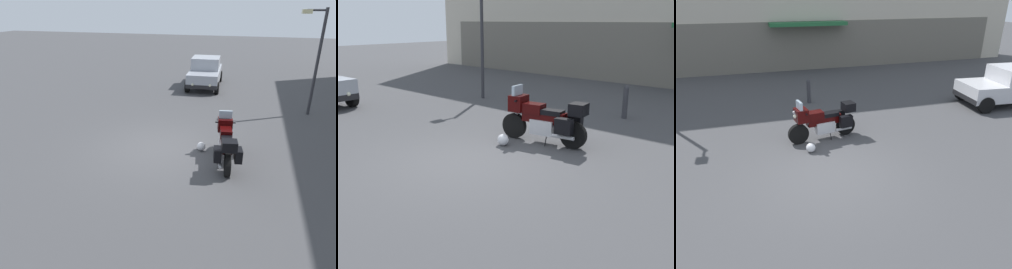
% 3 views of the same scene
% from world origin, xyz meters
% --- Properties ---
extents(ground_plane, '(80.00, 80.00, 0.00)m').
position_xyz_m(ground_plane, '(0.00, 0.00, 0.00)').
color(ground_plane, '#424244').
extents(motorcycle, '(2.25, 0.94, 1.36)m').
position_xyz_m(motorcycle, '(0.36, 2.17, 0.62)').
color(motorcycle, black).
rests_on(motorcycle, ground).
extents(helmet, '(0.28, 0.28, 0.28)m').
position_xyz_m(helmet, '(-0.24, 1.35, 0.14)').
color(helmet, silver).
rests_on(helmet, ground).
extents(car_hatchback_near, '(3.94, 1.96, 1.64)m').
position_xyz_m(car_hatchback_near, '(-8.59, 0.13, 0.81)').
color(car_hatchback_near, '#9EA3AD').
rests_on(car_hatchback_near, ground).
extents(streetlamp_curbside, '(0.28, 0.94, 4.25)m').
position_xyz_m(streetlamp_curbside, '(-4.95, 5.03, 2.63)').
color(streetlamp_curbside, '#2D2D33').
rests_on(streetlamp_curbside, ground).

